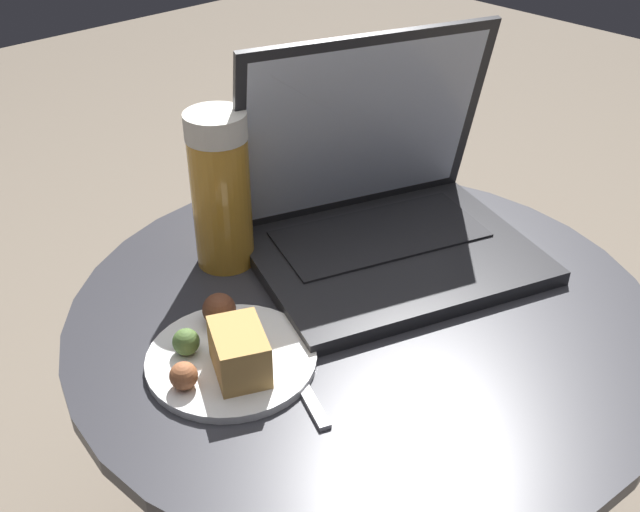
% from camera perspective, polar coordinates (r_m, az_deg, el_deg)
% --- Properties ---
extents(table, '(0.67, 0.67, 0.56)m').
position_cam_1_polar(table, '(0.94, 3.03, -10.59)').
color(table, '#9E9EA3').
rests_on(table, ground_plane).
extents(laptop, '(0.40, 0.35, 0.27)m').
position_cam_1_polar(laptop, '(0.93, 4.77, 3.37)').
color(laptop, '#232326').
rests_on(laptop, table).
extents(beer_glass, '(0.07, 0.07, 0.20)m').
position_cam_1_polar(beer_glass, '(0.89, -7.56, 4.95)').
color(beer_glass, gold).
rests_on(beer_glass, table).
extents(snack_plate, '(0.18, 0.18, 0.06)m').
position_cam_1_polar(snack_plate, '(0.77, -7.01, -7.22)').
color(snack_plate, white).
rests_on(snack_plate, table).
extents(fork, '(0.08, 0.16, 0.00)m').
position_cam_1_polar(fork, '(0.77, -2.33, -8.13)').
color(fork, silver).
rests_on(fork, table).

